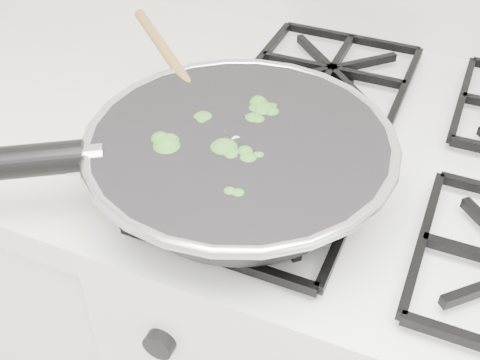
% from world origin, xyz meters
% --- Properties ---
extents(stove, '(0.60, 0.60, 0.92)m').
position_xyz_m(stove, '(0.00, 1.70, 0.46)').
color(stove, white).
rests_on(stove, ground).
extents(skillet, '(0.46, 0.38, 0.10)m').
position_xyz_m(skillet, '(-0.17, 1.55, 0.96)').
color(skillet, black).
rests_on(skillet, stove).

